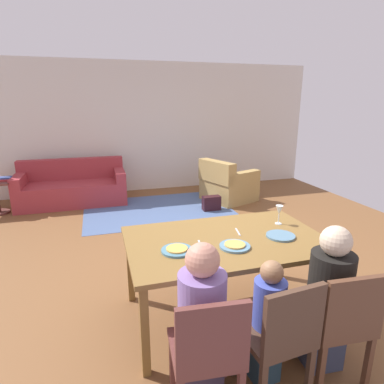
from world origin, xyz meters
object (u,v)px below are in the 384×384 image
at_px(plate_near_woman, 281,236).
at_px(wine_glass, 279,211).
at_px(dining_chair_man, 208,349).
at_px(armchair, 227,185).
at_px(handbag, 211,203).
at_px(dining_table, 226,246).
at_px(plate_near_child, 235,246).
at_px(person_man, 201,327).
at_px(book_upper, 4,178).
at_px(person_woman, 325,302).
at_px(dining_chair_child, 280,333).
at_px(couch, 73,188).
at_px(book_lower, 6,180).
at_px(plate_near_man, 177,250).
at_px(dining_chair_woman, 340,320).
at_px(person_child, 265,324).

height_order(plate_near_woman, wine_glass, wine_glass).
bearing_deg(dining_chair_man, armchair, 66.08).
height_order(plate_near_woman, dining_chair_man, dining_chair_man).
height_order(wine_glass, handbag, wine_glass).
height_order(dining_table, plate_near_child, plate_near_child).
distance_m(wine_glass, person_man, 1.46).
bearing_deg(dining_chair_man, dining_table, 62.01).
xyz_separation_m(plate_near_child, handbag, (0.89, 3.02, -0.64)).
relative_size(book_upper, handbag, 0.69).
height_order(dining_table, person_woman, person_woman).
relative_size(dining_chair_child, couch, 0.44).
relative_size(dining_table, couch, 0.87).
relative_size(dining_table, person_man, 1.54).
bearing_deg(couch, book_upper, -168.24).
relative_size(dining_table, person_woman, 1.54).
relative_size(armchair, book_lower, 5.04).
height_order(dining_chair_man, dining_chair_child, same).
bearing_deg(plate_near_woman, handbag, 81.77).
distance_m(person_woman, book_lower, 5.39).
bearing_deg(book_upper, armchair, -6.49).
distance_m(plate_near_man, dining_chair_woman, 1.24).
xyz_separation_m(plate_near_child, dining_chair_child, (0.01, -0.72, -0.28)).
relative_size(dining_table, dining_chair_woman, 1.96).
height_order(plate_near_child, dining_chair_man, dining_chair_man).
bearing_deg(wine_glass, couch, 119.18).
bearing_deg(wine_glass, plate_near_woman, -117.38).
distance_m(dining_table, armchair, 3.62).
relative_size(plate_near_woman, handbag, 0.78).
bearing_deg(book_upper, dining_chair_child, -60.87).
bearing_deg(couch, dining_chair_woman, -67.97).
bearing_deg(armchair, dining_chair_man, -113.92).
distance_m(plate_near_child, couch, 4.47).
relative_size(couch, book_lower, 8.91).
relative_size(plate_near_child, person_man, 0.23).
distance_m(plate_near_woman, couch, 4.58).
bearing_deg(person_child, handbag, 75.88).
height_order(dining_chair_man, armchair, dining_chair_man).
height_order(plate_near_child, person_man, person_man).
relative_size(plate_near_man, plate_near_woman, 1.00).
distance_m(person_child, person_woman, 0.48).
bearing_deg(dining_chair_woman, person_child, 159.98).
xyz_separation_m(person_man, person_woman, (0.94, 0.00, 0.00)).
distance_m(dining_chair_man, person_woman, 0.96).
bearing_deg(person_child, wine_glass, 55.78).
height_order(plate_near_child, handbag, plate_near_child).
bearing_deg(dining_chair_woman, plate_near_woman, 89.57).
relative_size(dining_chair_child, book_lower, 3.95).
bearing_deg(plate_near_woman, dining_table, 167.97).
bearing_deg(dining_table, wine_glass, 16.33).
relative_size(person_man, book_lower, 5.04).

